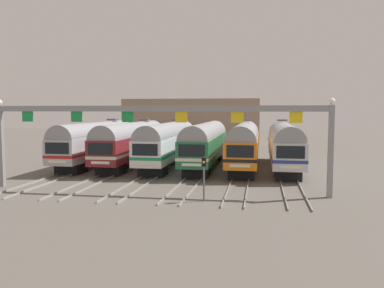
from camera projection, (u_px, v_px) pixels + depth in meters
The scene contains 11 objects.
ground_plane at pixel (187, 167), 43.93m from camera, with size 160.00×160.00×0.00m, color #5B564F.
track_bed at pixel (207, 150), 60.62m from camera, with size 22.04×70.00×0.15m.
commuter_train_stainless at pixel (97, 141), 45.41m from camera, with size 2.88×18.06×5.05m.
commuter_train_maroon at pixel (132, 141), 44.72m from camera, with size 2.88×18.06×5.05m.
commuter_train_white at pixel (168, 142), 44.04m from camera, with size 2.88×18.06×5.05m.
commuter_train_green at pixel (206, 142), 43.35m from camera, with size 2.88×18.06×4.77m.
commuter_train_orange at pixel (244, 143), 42.67m from camera, with size 2.88×18.06×5.05m.
commuter_train_silver at pixel (284, 143), 41.99m from camera, with size 2.88×18.06×5.05m.
catenary_gantry at pixel (154, 121), 30.21m from camera, with size 25.78×0.44×6.97m.
yard_signal_mast at pixel (204, 170), 27.24m from camera, with size 0.28×0.35×3.02m.
maintenance_building at pixel (193, 121), 77.42m from camera, with size 25.07×10.00×8.12m, color gray.
Camera 1 is at (7.83, -42.85, 6.18)m, focal length 37.98 mm.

